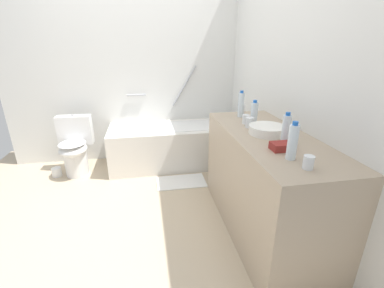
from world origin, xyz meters
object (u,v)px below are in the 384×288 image
object	(u,v)px
sink_faucet	(288,129)
water_bottle_3	(254,112)
drinking_glass_0	(308,162)
drinking_glass_2	(250,122)
sink_basin	(267,130)
water_bottle_1	(241,105)
bath_mat	(181,182)
water_bottle_2	(293,142)
water_bottle_0	(286,129)
amenity_basket	(282,146)
drinking_glass_1	(242,109)
toilet	(75,148)
toilet_paper_roll	(57,172)
bathtub	(175,144)
drinking_glass_3	(246,119)

from	to	relation	value
sink_faucet	water_bottle_3	size ratio (longest dim) A/B	0.76
drinking_glass_0	drinking_glass_2	xyz separation A→B (m)	(-0.03, 0.79, 0.00)
sink_faucet	drinking_glass_0	size ratio (longest dim) A/B	1.96
water_bottle_3	drinking_glass_2	bearing A→B (deg)	-124.69
sink_basin	water_bottle_1	size ratio (longest dim) A/B	1.13
drinking_glass_0	bath_mat	bearing A→B (deg)	109.19
drinking_glass_2	water_bottle_3	bearing A→B (deg)	55.31
sink_basin	water_bottle_1	bearing A→B (deg)	93.03
sink_faucet	water_bottle_2	size ratio (longest dim) A/B	0.64
water_bottle_0	drinking_glass_0	world-z (taller)	water_bottle_0
sink_basin	amenity_basket	bearing A→B (deg)	-99.22
water_bottle_2	water_bottle_3	distance (m)	0.79
water_bottle_1	amenity_basket	size ratio (longest dim) A/B	1.78
sink_faucet	sink_basin	bearing A→B (deg)	-180.00
sink_faucet	drinking_glass_1	size ratio (longest dim) A/B	1.52
toilet	drinking_glass_0	world-z (taller)	drinking_glass_0
toilet	toilet_paper_roll	size ratio (longest dim) A/B	6.51
bathtub	sink_faucet	size ratio (longest dim) A/B	10.92
sink_basin	amenity_basket	distance (m)	0.33
toilet	sink_faucet	xyz separation A→B (m)	(1.97, -1.36, 0.55)
drinking_glass_2	drinking_glass_3	bearing A→B (deg)	85.36
sink_faucet	drinking_glass_1	distance (m)	0.63
drinking_glass_0	bathtub	bearing A→B (deg)	104.57
water_bottle_3	drinking_glass_3	xyz separation A→B (m)	(-0.08, -0.03, -0.05)
bathtub	drinking_glass_0	bearing A→B (deg)	-75.43
water_bottle_0	drinking_glass_0	distance (m)	0.40
drinking_glass_2	amenity_basket	size ratio (longest dim) A/B	0.61
drinking_glass_3	toilet_paper_roll	world-z (taller)	drinking_glass_3
bathtub	sink_faucet	bearing A→B (deg)	-62.39
sink_faucet	water_bottle_0	distance (m)	0.28
toilet	sink_basin	distance (m)	2.32
bathtub	toilet_paper_roll	size ratio (longest dim) A/B	15.09
water_bottle_3	drinking_glass_2	xyz separation A→B (m)	(-0.09, -0.13, -0.05)
water_bottle_2	drinking_glass_0	size ratio (longest dim) A/B	3.03
sink_faucet	bath_mat	xyz separation A→B (m)	(-0.74, 0.88, -0.89)
toilet	water_bottle_3	size ratio (longest dim) A/B	3.57
sink_basin	water_bottle_2	world-z (taller)	water_bottle_2
toilet	bath_mat	xyz separation A→B (m)	(1.23, -0.47, -0.33)
drinking_glass_1	water_bottle_2	bearing A→B (deg)	-94.48
water_bottle_0	drinking_glass_1	size ratio (longest dim) A/B	2.26
toilet	drinking_glass_3	world-z (taller)	drinking_glass_3
sink_faucet	drinking_glass_0	xyz separation A→B (m)	(-0.22, -0.61, 0.01)
water_bottle_1	drinking_glass_0	world-z (taller)	water_bottle_1
bathtub	toilet_paper_roll	bearing A→B (deg)	-175.52
water_bottle_0	bath_mat	xyz separation A→B (m)	(-0.59, 1.11, -0.96)
water_bottle_0	water_bottle_3	xyz separation A→B (m)	(-0.00, 0.54, -0.01)
drinking_glass_1	drinking_glass_2	distance (m)	0.44
sink_faucet	water_bottle_0	bearing A→B (deg)	-123.29
drinking_glass_1	bath_mat	xyz separation A→B (m)	(-0.58, 0.27, -0.91)
water_bottle_0	bath_mat	bearing A→B (deg)	117.90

